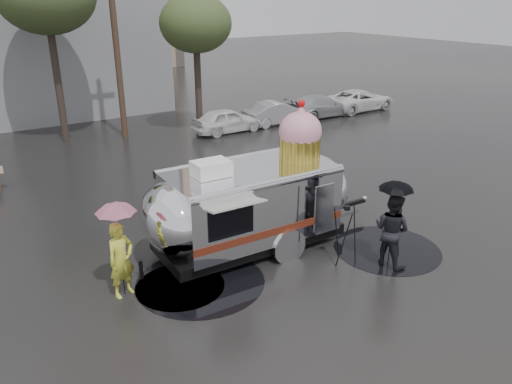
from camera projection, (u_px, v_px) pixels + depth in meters
ground at (233, 284)px, 11.78m from camera, size 120.00×120.00×0.00m
puddles at (270, 269)px, 12.40m from camera, size 7.89×4.30×0.01m
utility_pole at (115, 36)px, 22.16m from camera, size 1.60×0.28×9.00m
tree_right at (196, 24)px, 23.04m from camera, size 3.36×3.36×6.42m
parked_cars at (304, 106)px, 26.86m from camera, size 13.20×1.90×1.50m
airstream_trailer at (253, 200)px, 13.03m from camera, size 7.29×2.83×3.92m
person_left at (121, 260)px, 11.07m from camera, size 0.74×0.60×1.78m
umbrella_pink at (116, 218)px, 10.69m from camera, size 1.08×1.08×2.28m
person_right at (392, 230)px, 12.31m from camera, size 0.68×1.00×1.92m
umbrella_black at (396, 195)px, 11.96m from camera, size 1.05×1.05×2.26m
tripod at (346, 229)px, 12.44m from camera, size 0.63×0.61×1.56m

